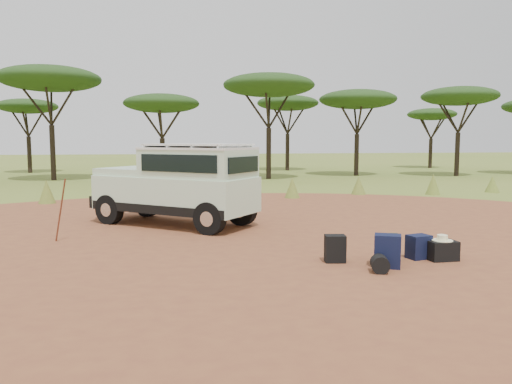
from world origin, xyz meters
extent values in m
plane|color=olive|center=(0.00, 0.00, 0.00)|extent=(140.00, 140.00, 0.00)
cylinder|color=brown|center=(0.00, 0.00, 0.00)|extent=(23.00, 23.00, 0.01)
cone|color=olive|center=(-6.00, 8.30, 0.42)|extent=(0.60, 0.60, 0.85)
cone|color=olive|center=(-3.00, 9.20, 0.35)|extent=(0.60, 0.60, 0.70)
cone|color=olive|center=(0.00, 8.80, 0.45)|extent=(0.60, 0.60, 0.90)
cone|color=olive|center=(3.00, 8.40, 0.40)|extent=(0.60, 0.60, 0.80)
cone|color=olive|center=(6.00, 9.10, 0.38)|extent=(0.60, 0.60, 0.75)
cone|color=olive|center=(9.00, 8.50, 0.42)|extent=(0.60, 0.60, 0.85)
cone|color=olive|center=(12.00, 8.90, 0.35)|extent=(0.60, 0.60, 0.70)
cylinder|color=black|center=(-8.00, 19.00, 1.53)|extent=(0.28, 0.28, 3.06)
ellipsoid|color=#1A3613|center=(-8.00, 19.00, 5.58)|extent=(5.50, 5.50, 1.38)
cylinder|color=black|center=(-2.00, 18.20, 1.17)|extent=(0.28, 0.28, 2.34)
ellipsoid|color=#1A3613|center=(-2.00, 18.20, 4.26)|extent=(4.20, 4.20, 1.05)
cylinder|color=black|center=(4.00, 17.80, 1.46)|extent=(0.28, 0.28, 2.93)
ellipsoid|color=#1A3613|center=(4.00, 17.80, 5.33)|extent=(5.20, 5.20, 1.30)
cylinder|color=black|center=(10.00, 19.50, 1.30)|extent=(0.28, 0.28, 2.61)
ellipsoid|color=#1A3613|center=(10.00, 19.50, 4.76)|extent=(4.80, 4.80, 1.20)
cylinder|color=black|center=(16.00, 18.00, 1.35)|extent=(0.28, 0.28, 2.70)
ellipsoid|color=#1A3613|center=(16.00, 18.00, 4.92)|extent=(4.60, 4.60, 1.15)
cylinder|color=black|center=(-11.00, 26.00, 1.24)|extent=(0.28, 0.28, 2.48)
ellipsoid|color=#1A3613|center=(-11.00, 26.00, 4.51)|extent=(4.00, 4.00, 1.00)
cylinder|color=black|center=(7.00, 25.50, 1.35)|extent=(0.28, 0.28, 2.70)
ellipsoid|color=#1A3613|center=(7.00, 25.50, 4.92)|extent=(4.50, 4.50, 1.12)
cylinder|color=black|center=(19.00, 26.50, 1.17)|extent=(0.28, 0.28, 2.34)
ellipsoid|color=#1A3613|center=(19.00, 26.50, 4.26)|extent=(3.80, 3.80, 0.95)
cube|color=silver|center=(-1.59, 3.00, 0.85)|extent=(4.42, 4.03, 0.90)
cube|color=black|center=(-1.59, 3.00, 0.51)|extent=(4.38, 4.01, 0.23)
cube|color=silver|center=(-1.00, 2.52, 1.65)|extent=(3.11, 2.97, 0.71)
cube|color=silver|center=(-1.00, 2.52, 2.04)|extent=(3.14, 2.99, 0.06)
cube|color=silver|center=(-1.00, 2.52, 2.13)|extent=(2.91, 2.78, 0.05)
cube|color=silver|center=(-2.64, 3.84, 1.39)|extent=(2.26, 2.27, 0.19)
cube|color=black|center=(-2.01, 3.33, 1.69)|extent=(1.02, 1.22, 0.50)
cube|color=black|center=(-1.53, 1.85, 1.69)|extent=(1.78, 1.43, 0.43)
cube|color=black|center=(-0.46, 3.19, 1.69)|extent=(1.78, 1.43, 0.43)
cube|color=black|center=(0.05, 1.68, 1.65)|extent=(0.91, 1.12, 0.39)
cube|color=black|center=(-3.30, 4.37, 0.57)|extent=(1.18, 1.42, 0.32)
cylinder|color=black|center=(-3.39, 4.44, 1.33)|extent=(0.82, 1.00, 0.07)
cylinder|color=black|center=(-3.39, 4.44, 0.82)|extent=(0.82, 1.00, 0.07)
cylinder|color=silver|center=(-3.57, 4.24, 1.14)|extent=(0.18, 0.20, 0.21)
cylinder|color=silver|center=(-3.24, 4.66, 1.14)|extent=(0.18, 0.20, 0.21)
cube|color=silver|center=(-3.36, 4.41, 0.68)|extent=(0.28, 0.33, 0.11)
cylinder|color=black|center=(-1.44, 3.93, 1.58)|extent=(0.11, 0.11, 0.78)
cylinder|color=black|center=(-3.33, 3.41, 0.40)|extent=(0.79, 0.70, 0.80)
cylinder|color=black|center=(-2.37, 4.60, 0.40)|extent=(0.79, 0.70, 0.80)
cylinder|color=black|center=(-0.81, 1.40, 0.40)|extent=(0.79, 0.70, 0.80)
cylinder|color=black|center=(0.14, 2.59, 0.40)|extent=(0.79, 0.70, 0.80)
cylinder|color=brown|center=(-4.12, 1.15, 0.71)|extent=(0.33, 0.21, 1.41)
cube|color=black|center=(1.24, -1.68, 0.25)|extent=(0.41, 0.33, 0.51)
cube|color=#111237|center=(2.02, -2.21, 0.30)|extent=(0.55, 0.49, 0.59)
cube|color=#2F3B1B|center=(2.27, -1.74, 0.25)|extent=(0.40, 0.32, 0.50)
cube|color=#111237|center=(2.89, -1.71, 0.23)|extent=(0.47, 0.39, 0.46)
cube|color=black|center=(3.26, -1.90, 0.19)|extent=(0.54, 0.39, 0.37)
cylinder|color=black|center=(1.74, -2.52, 0.15)|extent=(0.38, 0.38, 0.30)
cylinder|color=#F4EEB7|center=(3.26, -1.90, 0.38)|extent=(0.38, 0.38, 0.02)
cylinder|color=#F4EEB7|center=(3.26, -1.90, 0.44)|extent=(0.19, 0.19, 0.10)
camera|label=1|loc=(-1.80, -10.31, 2.26)|focal=35.00mm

